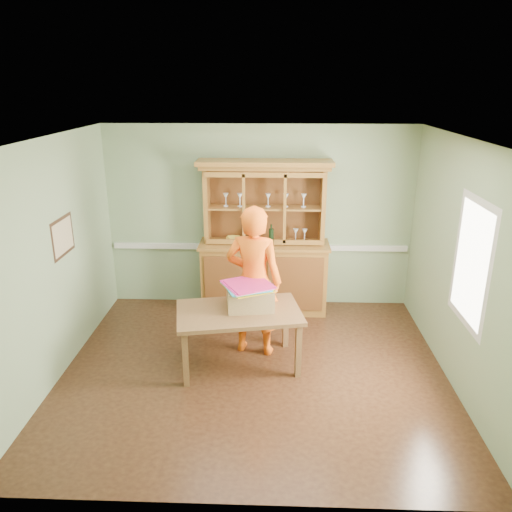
{
  "coord_description": "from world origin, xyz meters",
  "views": [
    {
      "loc": [
        0.21,
        -5.15,
        3.24
      ],
      "look_at": [
        0.01,
        0.4,
        1.31
      ],
      "focal_mm": 35.0,
      "sensor_mm": 36.0,
      "label": 1
    }
  ],
  "objects_px": {
    "china_hutch": "(264,260)",
    "dining_table": "(239,317)",
    "cardboard_box": "(250,298)",
    "person": "(254,281)"
  },
  "relations": [
    {
      "from": "china_hutch",
      "to": "person",
      "type": "xyz_separation_m",
      "value": [
        -0.1,
        -1.27,
        0.17
      ]
    },
    {
      "from": "dining_table",
      "to": "china_hutch",
      "type": "bearing_deg",
      "value": 70.09
    },
    {
      "from": "person",
      "to": "china_hutch",
      "type": "bearing_deg",
      "value": -83.12
    },
    {
      "from": "china_hutch",
      "to": "cardboard_box",
      "type": "distance_m",
      "value": 1.52
    },
    {
      "from": "dining_table",
      "to": "person",
      "type": "bearing_deg",
      "value": 54.33
    },
    {
      "from": "china_hutch",
      "to": "cardboard_box",
      "type": "relative_size",
      "value": 4.16
    },
    {
      "from": "china_hutch",
      "to": "dining_table",
      "type": "distance_m",
      "value": 1.64
    },
    {
      "from": "china_hutch",
      "to": "dining_table",
      "type": "bearing_deg",
      "value": -99.17
    },
    {
      "from": "dining_table",
      "to": "cardboard_box",
      "type": "relative_size",
      "value": 2.94
    },
    {
      "from": "china_hutch",
      "to": "person",
      "type": "height_order",
      "value": "china_hutch"
    }
  ]
}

